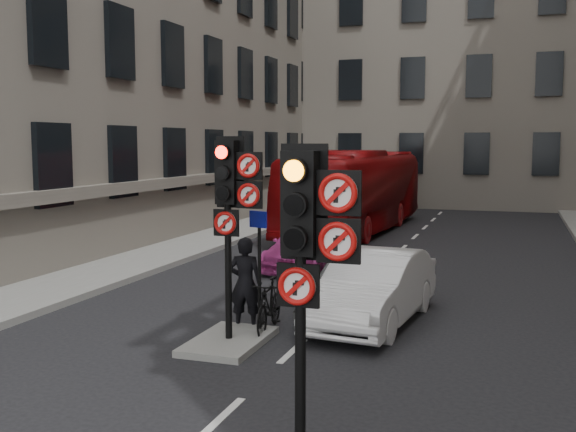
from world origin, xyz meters
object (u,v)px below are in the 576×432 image
Objects in this scene: car_silver at (359,282)px; motorcyclist at (245,283)px; motorcycle at (269,305)px; car_white at (374,288)px; signal_near at (308,238)px; info_sign at (259,253)px; car_pink at (304,247)px; bus_red at (356,191)px; signal_far at (232,194)px.

motorcyclist is at bearing -136.52° from car_silver.
car_white is at bearing 29.28° from motorcycle.
signal_near is at bearing -71.11° from motorcycle.
info_sign is at bearing 116.73° from signal_near.
motorcycle is at bearing 114.59° from signal_near.
motorcycle is 0.94× the size of motorcyclist.
car_pink is 1.81× the size of info_sign.
car_pink is at bearing 118.70° from info_sign.
info_sign reaches higher than car_pink.
car_silver is at bearing 97.83° from signal_near.
info_sign reaches higher than car_silver.
bus_red is at bearing -93.17° from motorcyclist.
bus_red is (-3.46, 13.47, 0.92)m from car_white.
info_sign reaches higher than car_white.
car_white is at bearing 94.84° from signal_near.
signal_near is at bearing -75.47° from bus_red.
bus_red reaches higher than motorcycle.
info_sign is at bearing 73.84° from signal_far.
car_pink is (-3.13, 5.41, -0.14)m from car_white.
car_pink is at bearing 126.03° from car_white.
signal_far is 15.81m from bus_red.
signal_near reaches higher than bus_red.
signal_near is at bearing -80.54° from car_silver.
bus_red is (-0.33, 8.06, 1.06)m from car_pink.
car_white is at bearing -46.21° from car_silver.
info_sign is at bearing 137.46° from motorcyclist.
signal_far is at bearing -81.86° from bus_red.
motorcycle is (-1.37, -1.66, -0.22)m from car_silver.
signal_near is 0.30× the size of bus_red.
signal_near is 0.89× the size of car_pink.
bus_red reaches higher than car_pink.
bus_red is 6.53× the size of motorcyclist.
bus_red is 14.78m from motorcyclist.
signal_near is 0.84× the size of car_silver.
motorcyclist is (-1.86, -1.66, 0.17)m from car_silver.
motorcyclist is (-0.18, 1.01, -1.80)m from signal_far.
car_silver is 0.58m from car_white.
signal_far is 0.82× the size of car_white.
car_white is (0.39, -0.43, -0.01)m from car_silver.
car_pink is at bearing -90.30° from motorcyclist.
bus_red is 6.96× the size of motorcycle.
car_pink is at bearing 107.43° from signal_near.
car_silver is 2.50m from motorcyclist.
signal_near is 0.82× the size of car_white.
motorcyclist is (-0.48, 0.00, 0.39)m from motorcycle.
car_pink is 2.37× the size of motorcycle.
info_sign is (1.27, -6.91, 0.97)m from car_pink.
info_sign reaches higher than motorcyclist.
motorcycle is at bearing 72.98° from signal_far.
motorcycle is at bearing -127.92° from car_silver.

